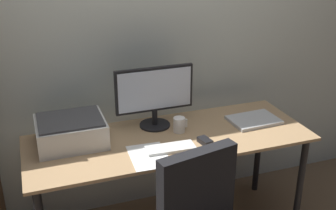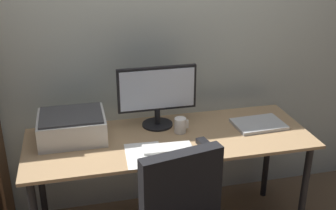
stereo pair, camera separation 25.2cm
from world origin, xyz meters
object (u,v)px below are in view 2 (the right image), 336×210
(coffee_mug, at_px, (180,125))
(printer, at_px, (72,126))
(mouse, at_px, (203,143))
(desk, at_px, (170,149))
(monitor, at_px, (157,93))
(laptop, at_px, (259,124))
(keyboard, at_px, (167,148))

(coffee_mug, distance_m, printer, 0.67)
(mouse, bearing_deg, desk, 127.98)
(monitor, bearing_deg, mouse, -57.94)
(desk, height_order, coffee_mug, coffee_mug)
(coffee_mug, bearing_deg, laptop, -2.84)
(laptop, height_order, printer, printer)
(keyboard, distance_m, printer, 0.60)
(keyboard, height_order, laptop, laptop)
(coffee_mug, relative_size, laptop, 0.30)
(desk, height_order, laptop, laptop)
(laptop, bearing_deg, desk, 179.54)
(coffee_mug, bearing_deg, mouse, -66.13)
(mouse, bearing_deg, monitor, 111.50)
(desk, bearing_deg, coffee_mug, 31.07)
(coffee_mug, bearing_deg, keyboard, -123.36)
(keyboard, xyz_separation_m, laptop, (0.66, 0.17, 0.00))
(monitor, bearing_deg, desk, -78.29)
(keyboard, xyz_separation_m, mouse, (0.22, -0.00, 0.01))
(mouse, bearing_deg, coffee_mug, 103.31)
(keyboard, relative_size, laptop, 0.91)
(monitor, height_order, printer, monitor)
(mouse, height_order, printer, printer)
(keyboard, height_order, printer, printer)
(desk, distance_m, mouse, 0.25)
(desk, xyz_separation_m, coffee_mug, (0.08, 0.05, 0.13))
(desk, bearing_deg, keyboard, -108.26)
(desk, bearing_deg, laptop, 2.22)
(desk, bearing_deg, monitor, 101.71)
(desk, bearing_deg, mouse, -41.46)
(coffee_mug, xyz_separation_m, printer, (-0.66, 0.07, 0.03))
(monitor, relative_size, printer, 1.27)
(desk, height_order, printer, printer)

